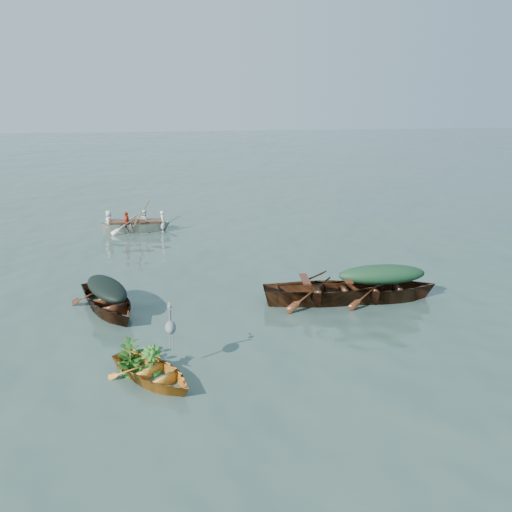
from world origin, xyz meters
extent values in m
plane|color=#3A5148|center=(0.00, 0.00, 0.00)|extent=(140.00, 140.00, 0.00)
imported|color=orange|center=(-3.67, -3.00, 0.00)|extent=(2.55, 2.77, 0.68)
imported|color=#4D2112|center=(-4.88, 0.57, 0.00)|extent=(2.84, 3.97, 0.94)
imported|color=#482210|center=(2.38, 0.07, 0.00)|extent=(4.43, 1.65, 1.01)
imported|color=#532714|center=(0.84, 0.18, 0.00)|extent=(4.76, 1.88, 1.10)
imported|color=white|center=(-4.58, 8.63, 0.00)|extent=(3.96, 1.39, 0.91)
ellipsoid|color=black|center=(-4.88, 0.57, 0.67)|extent=(1.56, 2.18, 0.40)
ellipsoid|color=#193D27|center=(2.38, 0.07, 0.77)|extent=(2.43, 0.91, 0.52)
imported|color=#215E18|center=(-4.00, -2.56, 0.64)|extent=(1.11, 1.14, 0.60)
imported|color=white|center=(-4.58, 8.63, 0.83)|extent=(2.78, 1.20, 0.76)
camera|label=1|loc=(-3.14, -11.81, 5.33)|focal=35.00mm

